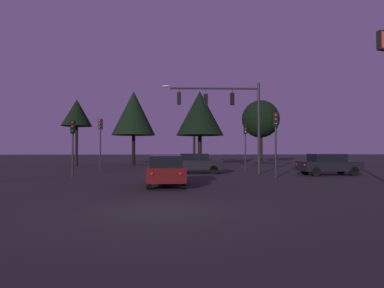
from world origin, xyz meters
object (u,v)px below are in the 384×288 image
(traffic_light_far_side, at_px, (276,132))
(tree_behind_sign, at_px, (77,113))
(traffic_light_corner_right, at_px, (73,136))
(car_nearside_lane, at_px, (166,170))
(car_crossing_left, at_px, (196,163))
(tree_lot_edge, at_px, (261,119))
(tree_center_horizon, at_px, (134,113))
(traffic_light_corner_left, at_px, (245,137))
(tree_left_far, at_px, (194,120))
(tree_right_cluster, at_px, (200,113))
(traffic_signal_mast_arm, at_px, (227,108))
(traffic_light_median, at_px, (100,134))
(car_crossing_right, at_px, (328,164))

(traffic_light_far_side, height_order, tree_behind_sign, tree_behind_sign)
(traffic_light_corner_right, height_order, car_nearside_lane, traffic_light_corner_right)
(car_crossing_left, relative_size, tree_lot_edge, 0.49)
(traffic_light_far_side, distance_m, tree_center_horizon, 21.00)
(traffic_light_far_side, relative_size, tree_center_horizon, 0.48)
(traffic_light_corner_left, distance_m, tree_left_far, 14.08)
(traffic_light_corner_left, xyz_separation_m, car_crossing_left, (-4.95, -4.98, -2.19))
(traffic_light_far_side, bearing_deg, tree_right_cluster, 103.42)
(traffic_light_far_side, height_order, tree_left_far, tree_left_far)
(traffic_signal_mast_arm, bearing_deg, car_nearside_lane, -120.56)
(traffic_light_corner_left, bearing_deg, car_crossing_left, -134.84)
(traffic_light_median, xyz_separation_m, tree_behind_sign, (-4.25, 7.03, 2.62))
(car_nearside_lane, distance_m, car_crossing_left, 8.52)
(tree_left_far, bearing_deg, car_crossing_left, -92.75)
(tree_center_horizon, bearing_deg, tree_behind_sign, -156.45)
(traffic_light_median, relative_size, tree_left_far, 0.59)
(traffic_light_corner_left, distance_m, tree_behind_sign, 18.40)
(tree_center_horizon, xyz_separation_m, tree_lot_edge, (16.33, 4.28, -0.21))
(traffic_light_corner_right, xyz_separation_m, car_nearside_lane, (6.39, -5.39, -1.91))
(tree_lot_edge, bearing_deg, traffic_signal_mast_arm, -112.27)
(traffic_light_corner_left, relative_size, car_crossing_right, 0.97)
(traffic_light_corner_right, bearing_deg, traffic_signal_mast_arm, 10.26)
(traffic_light_corner_right, relative_size, tree_lot_edge, 0.45)
(car_nearside_lane, relative_size, car_crossing_right, 1.02)
(traffic_light_corner_left, xyz_separation_m, traffic_light_corner_right, (-13.38, -7.86, -0.28))
(traffic_light_corner_right, relative_size, tree_left_far, 0.50)
(traffic_signal_mast_arm, height_order, traffic_light_median, traffic_signal_mast_arm)
(traffic_light_corner_left, xyz_separation_m, tree_right_cluster, (-3.82, 6.29, 2.96))
(traffic_light_far_side, relative_size, tree_lot_edge, 0.50)
(car_nearside_lane, relative_size, tree_center_horizon, 0.51)
(tree_center_horizon, bearing_deg, traffic_light_median, -99.22)
(traffic_signal_mast_arm, bearing_deg, tree_right_cluster, 95.45)
(car_nearside_lane, xyz_separation_m, tree_left_far, (2.91, 26.43, 4.99))
(traffic_light_far_side, bearing_deg, tree_lot_edge, 77.24)
(traffic_light_corner_left, relative_size, car_crossing_left, 1.02)
(car_crossing_left, bearing_deg, traffic_light_far_side, -41.89)
(traffic_light_far_side, relative_size, tree_left_far, 0.55)
(tree_center_horizon, bearing_deg, tree_left_far, 34.71)
(traffic_light_median, bearing_deg, traffic_light_far_side, -30.93)
(car_crossing_left, xyz_separation_m, tree_right_cluster, (1.12, 11.27, 5.16))
(traffic_signal_mast_arm, distance_m, tree_left_far, 19.17)
(tree_right_cluster, bearing_deg, traffic_light_corner_left, -58.70)
(traffic_light_corner_right, xyz_separation_m, traffic_light_far_side, (13.28, -1.47, 0.28))
(tree_lot_edge, bearing_deg, tree_left_far, 174.30)
(car_crossing_left, height_order, tree_center_horizon, tree_center_horizon)
(traffic_light_corner_left, relative_size, car_nearside_lane, 0.95)
(traffic_light_corner_right, bearing_deg, traffic_light_corner_left, 30.42)
(traffic_light_median, xyz_separation_m, traffic_light_far_side, (12.98, -7.78, -0.20))
(tree_behind_sign, xyz_separation_m, tree_center_horizon, (5.81, 2.53, 0.31))
(traffic_light_median, relative_size, car_crossing_right, 1.03)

